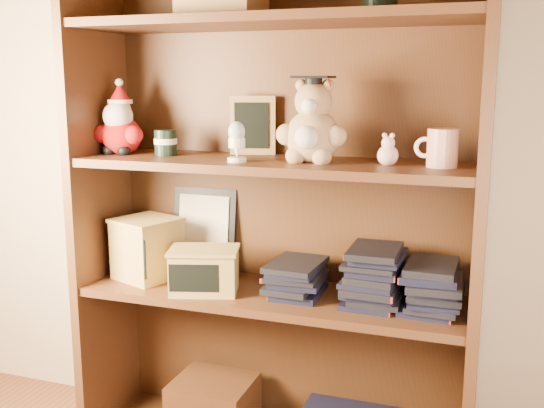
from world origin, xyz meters
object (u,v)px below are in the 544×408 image
Objects in this scene: teacher_mug at (441,148)px; grad_teddy_bear at (312,129)px; treats_box at (147,248)px; bookcase at (277,214)px.

grad_teddy_bear is at bearing -178.79° from teacher_mug.
teacher_mug is at bearing 0.05° from treats_box.
bookcase reaches higher than grad_teddy_bear.
treats_box is (-0.55, 0.01, -0.39)m from grad_teddy_bear.
bookcase is 13.93× the size of teacher_mug.
bookcase is 6.49× the size of grad_teddy_bear.
bookcase is 0.44m from treats_box.
teacher_mug is (0.48, -0.05, 0.22)m from bookcase.
grad_teddy_bear is (0.12, -0.06, 0.26)m from bookcase.
bookcase is at bearing 155.05° from grad_teddy_bear.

